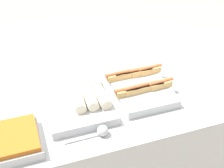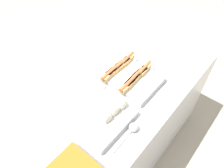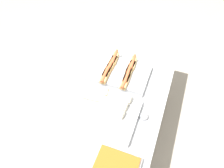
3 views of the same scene
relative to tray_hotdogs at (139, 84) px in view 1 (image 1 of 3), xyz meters
The scene contains 5 objects.
counter 0.51m from the tray_hotdogs, behind, with size 1.65×0.81×0.93m.
tray_hotdogs is the anchor object (origin of this frame).
tray_wraps 0.36m from the tray_hotdogs, behind, with size 0.35×0.50×0.11m.
tray_side_front 0.77m from the tray_hotdogs, 163.26° to the right, with size 0.27×0.26×0.07m.
serving_spoon_near 0.43m from the tray_hotdogs, 138.08° to the right, with size 0.22×0.06×0.06m.
Camera 1 is at (-0.52, -1.34, 2.03)m, focal length 50.00 mm.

